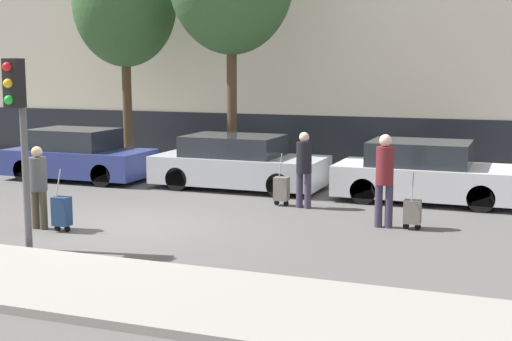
{
  "coord_description": "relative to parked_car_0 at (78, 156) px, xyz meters",
  "views": [
    {
      "loc": [
        7.27,
        -11.96,
        3.13
      ],
      "look_at": [
        2.02,
        1.8,
        0.95
      ],
      "focal_mm": 50.0,
      "sensor_mm": 36.0,
      "label": 1
    }
  ],
  "objects": [
    {
      "name": "parked_car_0",
      "position": [
        0.0,
        0.0,
        0.0
      ],
      "size": [
        3.98,
        1.8,
        1.4
      ],
      "color": "navy",
      "rests_on": "ground_plane"
    },
    {
      "name": "trolley_left",
      "position": [
        3.36,
        -5.39,
        -0.26
      ],
      "size": [
        0.34,
        0.29,
        1.21
      ],
      "color": "navy",
      "rests_on": "ground_plane"
    },
    {
      "name": "sidewalk_far",
      "position": [
        4.24,
        2.54,
        -0.6
      ],
      "size": [
        28.0,
        3.0,
        0.12
      ],
      "color": "gray",
      "rests_on": "ground_plane"
    },
    {
      "name": "parked_car_2",
      "position": [
        9.35,
        0.19,
        -0.0
      ],
      "size": [
        4.12,
        1.91,
        1.4
      ],
      "color": "silver",
      "rests_on": "ground_plane"
    },
    {
      "name": "traffic_light",
      "position": [
        3.64,
        -6.83,
        1.67
      ],
      "size": [
        0.28,
        0.47,
        3.24
      ],
      "color": "#515154",
      "rests_on": "ground_plane"
    },
    {
      "name": "pedestrian_right",
      "position": [
        8.99,
        -2.85,
        0.39
      ],
      "size": [
        0.35,
        0.34,
        1.82
      ],
      "rotation": [
        0.0,
        0.0,
        3.17
      ],
      "color": "#383347",
      "rests_on": "ground_plane"
    },
    {
      "name": "trolley_center",
      "position": [
        6.43,
        -1.5,
        -0.27
      ],
      "size": [
        0.34,
        0.29,
        1.19
      ],
      "color": "slate",
      "rests_on": "ground_plane"
    },
    {
      "name": "pedestrian_center",
      "position": [
        6.98,
        -1.58,
        0.3
      ],
      "size": [
        0.35,
        0.34,
        1.69
      ],
      "rotation": [
        0.0,
        0.0,
        -0.14
      ],
      "color": "#383347",
      "rests_on": "ground_plane"
    },
    {
      "name": "bare_tree_near_crossing",
      "position": [
        0.11,
        2.46,
        4.29
      ],
      "size": [
        3.09,
        3.09,
        6.74
      ],
      "color": "#4C3826",
      "rests_on": "sidewalk_far"
    },
    {
      "name": "pedestrian_left",
      "position": [
        2.81,
        -5.34,
        0.25
      ],
      "size": [
        0.35,
        0.34,
        1.6
      ],
      "rotation": [
        0.0,
        0.0,
        3.06
      ],
      "color": "#4C4233",
      "rests_on": "ground_plane"
    },
    {
      "name": "trolley_right",
      "position": [
        9.54,
        -2.84,
        -0.31
      ],
      "size": [
        0.34,
        0.29,
        1.11
      ],
      "color": "slate",
      "rests_on": "ground_plane"
    },
    {
      "name": "ground_plane",
      "position": [
        4.24,
        -4.46,
        -0.66
      ],
      "size": [
        80.0,
        80.0,
        0.0
      ],
      "primitive_type": "plane",
      "color": "#565451"
    },
    {
      "name": "parked_car_1",
      "position": [
        4.66,
        0.25,
        -0.01
      ],
      "size": [
        4.36,
        1.9,
        1.36
      ],
      "color": "#B7BABF",
      "rests_on": "ground_plane"
    }
  ]
}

